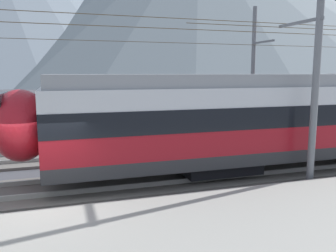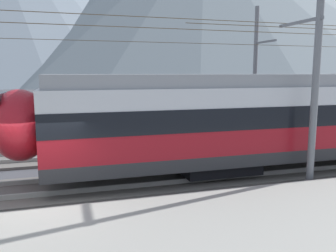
% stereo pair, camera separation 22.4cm
% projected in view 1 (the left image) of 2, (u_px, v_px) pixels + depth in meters
% --- Properties ---
extents(ground_plane, '(400.00, 400.00, 0.00)m').
position_uv_depth(ground_plane, '(44.00, 212.00, 9.81)').
color(ground_plane, '#424247').
extents(track_near, '(120.00, 3.00, 0.28)m').
position_uv_depth(track_near, '(46.00, 191.00, 11.34)').
color(track_near, '#5B5651').
rests_on(track_near, ground).
extents(track_far, '(120.00, 3.00, 0.28)m').
position_uv_depth(track_far, '(49.00, 158.00, 15.72)').
color(track_far, '#5B5651').
rests_on(track_far, ground).
extents(catenary_mast_mid, '(47.17, 2.29, 7.53)m').
position_uv_depth(catenary_mast_mid, '(313.00, 71.00, 11.61)').
color(catenary_mast_mid, slate).
rests_on(catenary_mast_mid, ground).
extents(catenary_mast_far_side, '(47.17, 2.11, 7.63)m').
position_uv_depth(catenary_mast_far_side, '(254.00, 71.00, 20.10)').
color(catenary_mast_far_side, slate).
rests_on(catenary_mast_far_side, ground).
extents(mountain_central_peak, '(219.33, 219.33, 74.92)m').
position_uv_depth(mountain_central_peak, '(198.00, 5.00, 172.53)').
color(mountain_central_peak, slate).
rests_on(mountain_central_peak, ground).
extents(mountain_right_ridge, '(163.45, 163.45, 71.24)m').
position_uv_depth(mountain_right_ridge, '(331.00, 27.00, 243.69)').
color(mountain_right_ridge, '#515B6B').
rests_on(mountain_right_ridge, ground).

